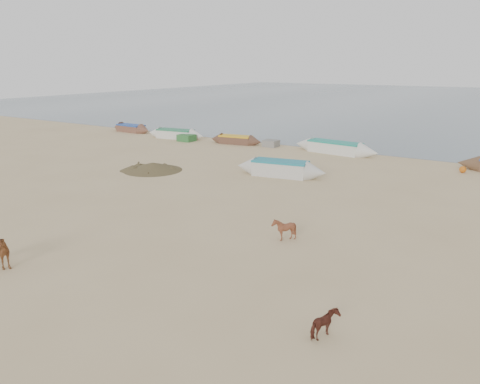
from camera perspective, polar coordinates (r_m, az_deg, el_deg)
name	(u,v)px	position (r m, az deg, el deg)	size (l,w,h in m)	color
ground	(187,237)	(19.33, -6.48, -5.51)	(140.00, 140.00, 0.00)	tan
sea	(471,102)	(96.82, 26.36, 9.79)	(160.00, 160.00, 0.00)	slate
calf_front	(284,229)	(18.83, 5.38, -4.53)	(0.76, 0.86, 0.95)	brown
calf_right	(326,325)	(12.69, 10.41, -15.65)	(0.75, 0.64, 0.75)	#57271C
near_canoe	(280,168)	(29.52, 4.93, 2.89)	(5.83, 1.32, 1.00)	beige
debris_pile	(153,166)	(31.59, -10.59, 3.08)	(3.90, 3.90, 0.53)	brown
waterline_canoes	(375,152)	(36.55, 16.09, 4.65)	(57.81, 4.05, 0.94)	brown
beach_clutter	(401,158)	(35.55, 18.98, 3.92)	(46.23, 3.16, 0.64)	#2F6932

